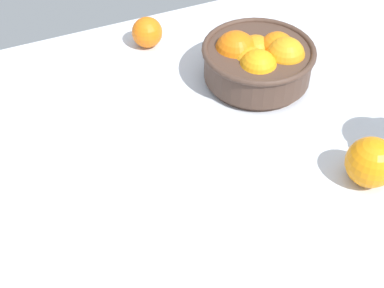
{
  "coord_description": "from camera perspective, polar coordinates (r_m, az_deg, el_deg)",
  "views": [
    {
      "loc": [
        -25.58,
        -61.45,
        72.74
      ],
      "look_at": [
        2.45,
        2.83,
        4.7
      ],
      "focal_mm": 53.86,
      "sensor_mm": 36.0,
      "label": 1
    }
  ],
  "objects": [
    {
      "name": "loose_orange_0",
      "position": [
        1.27,
        -4.46,
        10.97
      ],
      "size": [
        6.68,
        6.68,
        6.68
      ],
      "primitive_type": "sphere",
      "color": "orange",
      "rests_on": "ground_plane"
    },
    {
      "name": "ground_plane",
      "position": [
        1.0,
        -0.64,
        -3.99
      ],
      "size": [
        140.27,
        102.2,
        3.0
      ],
      "primitive_type": "cube",
      "color": "silver"
    },
    {
      "name": "loose_orange_2",
      "position": [
        1.0,
        17.32,
        -1.74
      ],
      "size": [
        8.61,
        8.61,
        8.61
      ],
      "primitive_type": "sphere",
      "color": "orange",
      "rests_on": "ground_plane"
    },
    {
      "name": "fruit_bowl",
      "position": [
        1.16,
        6.55,
        8.23
      ],
      "size": [
        22.59,
        22.59,
        10.74
      ],
      "color": "#473328",
      "rests_on": "ground_plane"
    }
  ]
}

